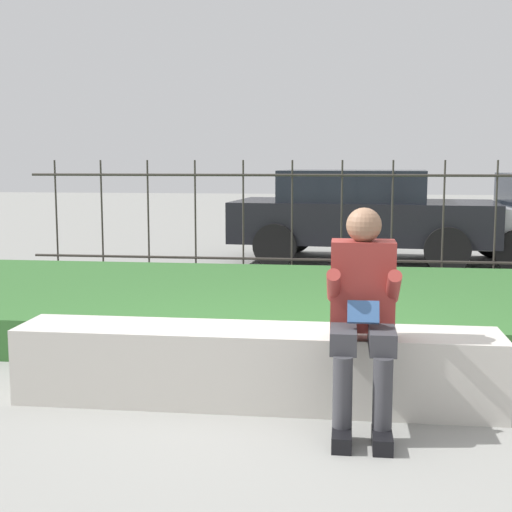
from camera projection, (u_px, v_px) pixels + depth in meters
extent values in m
plane|color=gray|center=(286.00, 404.00, 4.63)|extent=(60.00, 60.00, 0.00)
cube|color=beige|center=(255.00, 366.00, 4.62)|extent=(3.12, 0.51, 0.49)
cube|color=#9B978F|center=(255.00, 397.00, 4.65)|extent=(2.99, 0.47, 0.08)
cube|color=black|center=(342.00, 438.00, 3.93)|extent=(0.11, 0.26, 0.09)
cylinder|color=#38383D|center=(342.00, 392.00, 3.96)|extent=(0.11, 0.11, 0.40)
cube|color=#38383D|center=(343.00, 337.00, 4.13)|extent=(0.15, 0.42, 0.13)
cube|color=black|center=(382.00, 440.00, 3.90)|extent=(0.11, 0.26, 0.09)
cylinder|color=#38383D|center=(383.00, 393.00, 3.93)|extent=(0.11, 0.11, 0.40)
cube|color=#38383D|center=(382.00, 338.00, 4.10)|extent=(0.15, 0.42, 0.13)
cube|color=maroon|center=(363.00, 285.00, 4.29)|extent=(0.38, 0.24, 0.54)
sphere|color=#8C664C|center=(364.00, 225.00, 4.22)|extent=(0.21, 0.21, 0.21)
cylinder|color=maroon|center=(334.00, 286.00, 4.15)|extent=(0.08, 0.29, 0.24)
cylinder|color=maroon|center=(393.00, 287.00, 4.11)|extent=(0.08, 0.29, 0.24)
cube|color=#335689|center=(363.00, 312.00, 4.05)|extent=(0.18, 0.09, 0.13)
cube|color=#33662D|center=(306.00, 307.00, 6.90)|extent=(9.52, 3.27, 0.33)
cylinder|color=#332D28|center=(316.00, 260.00, 9.09)|extent=(7.52, 0.03, 0.03)
cylinder|color=#332D28|center=(317.00, 175.00, 8.95)|extent=(7.52, 0.03, 0.03)
cylinder|color=#332D28|center=(57.00, 220.00, 9.46)|extent=(0.02, 0.02, 1.58)
cylinder|color=#332D28|center=(102.00, 220.00, 9.38)|extent=(0.02, 0.02, 1.58)
cylinder|color=#332D28|center=(148.00, 221.00, 9.30)|extent=(0.02, 0.02, 1.58)
cylinder|color=#332D28|center=(195.00, 221.00, 9.22)|extent=(0.02, 0.02, 1.58)
cylinder|color=#332D28|center=(243.00, 222.00, 9.14)|extent=(0.02, 0.02, 1.58)
cylinder|color=#332D28|center=(292.00, 223.00, 9.07)|extent=(0.02, 0.02, 1.58)
cylinder|color=#332D28|center=(341.00, 223.00, 8.99)|extent=(0.02, 0.02, 1.58)
cylinder|color=#332D28|center=(392.00, 224.00, 8.91)|extent=(0.02, 0.02, 1.58)
cylinder|color=#332D28|center=(443.00, 224.00, 8.83)|extent=(0.02, 0.02, 1.58)
cylinder|color=#332D28|center=(495.00, 225.00, 8.76)|extent=(0.02, 0.02, 1.58)
cylinder|color=black|center=(492.00, 238.00, 11.69)|extent=(0.62, 0.20, 0.61)
cube|color=black|center=(363.00, 221.00, 11.10)|extent=(4.12, 2.12, 0.62)
cube|color=black|center=(354.00, 186.00, 11.06)|extent=(2.32, 1.75, 0.48)
cylinder|color=black|center=(447.00, 250.00, 10.04)|extent=(0.67, 0.26, 0.65)
cylinder|color=black|center=(442.00, 237.00, 11.73)|extent=(0.67, 0.26, 0.65)
cylinder|color=black|center=(275.00, 245.00, 10.55)|extent=(0.67, 0.26, 0.65)
cylinder|color=black|center=(294.00, 234.00, 12.24)|extent=(0.67, 0.26, 0.65)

